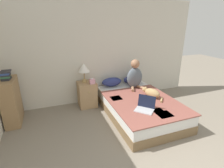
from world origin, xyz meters
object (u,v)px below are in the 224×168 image
(cat_tabby, at_px, (152,93))
(nightstand, at_px, (87,94))
(tissue_box, at_px, (92,81))
(pillow_near, at_px, (112,82))
(pillow_far, at_px, (133,79))
(bed, at_px, (139,106))
(table_lamp, at_px, (84,68))
(book_stack_top, at_px, (6,75))
(person_sitting, at_px, (135,76))
(laptop_open, at_px, (145,107))
(bookshelf, at_px, (11,101))

(cat_tabby, relative_size, nightstand, 0.94)
(tissue_box, bearing_deg, pillow_near, 17.56)
(pillow_far, height_order, cat_tabby, pillow_far)
(bed, xyz_separation_m, table_lamp, (-1.02, 0.89, 0.76))
(pillow_far, bearing_deg, book_stack_top, -175.17)
(bed, xyz_separation_m, cat_tabby, (0.28, -0.05, 0.31))
(person_sitting, height_order, book_stack_top, person_sitting)
(laptop_open, relative_size, book_stack_top, 1.83)
(book_stack_top, bearing_deg, person_sitting, -1.13)
(bed, distance_m, nightstand, 1.31)
(laptop_open, distance_m, nightstand, 1.61)
(bed, xyz_separation_m, pillow_near, (-0.31, 0.92, 0.33))
(pillow_near, distance_m, laptop_open, 1.45)
(bookshelf, bearing_deg, person_sitting, -1.12)
(person_sitting, relative_size, laptop_open, 1.61)
(pillow_far, height_order, laptop_open, laptop_open)
(cat_tabby, distance_m, bookshelf, 2.98)
(nightstand, xyz_separation_m, bookshelf, (-1.62, -0.19, 0.16))
(tissue_box, xyz_separation_m, book_stack_top, (-1.73, -0.07, 0.36))
(book_stack_top, bearing_deg, pillow_near, 6.10)
(cat_tabby, bearing_deg, pillow_near, 10.52)
(person_sitting, bearing_deg, tissue_box, 173.52)
(table_lamp, relative_size, tissue_box, 3.35)
(pillow_far, bearing_deg, person_sitting, -109.87)
(bed, bearing_deg, book_stack_top, 165.49)
(book_stack_top, bearing_deg, pillow_far, 4.83)
(pillow_far, height_order, bookshelf, bookshelf)
(bed, xyz_separation_m, tissue_box, (-0.87, 0.74, 0.47))
(bed, height_order, nightstand, nightstand)
(cat_tabby, xyz_separation_m, table_lamp, (-1.30, 0.94, 0.44))
(pillow_near, height_order, table_lamp, table_lamp)
(bed, bearing_deg, cat_tabby, -9.72)
(laptop_open, bearing_deg, pillow_near, 142.86)
(book_stack_top, bearing_deg, nightstand, 6.53)
(cat_tabby, xyz_separation_m, tissue_box, (-1.15, 0.79, 0.16))
(pillow_far, xyz_separation_m, tissue_box, (-1.18, -0.18, 0.15))
(pillow_near, xyz_separation_m, laptop_open, (0.14, -1.44, -0.06))
(cat_tabby, xyz_separation_m, bookshelf, (-2.89, 0.72, -0.05))
(laptop_open, height_order, table_lamp, table_lamp)
(laptop_open, bearing_deg, pillow_far, 119.22)
(pillow_far, relative_size, book_stack_top, 2.15)
(pillow_far, distance_m, table_lamp, 1.40)
(cat_tabby, bearing_deg, tissue_box, 35.03)
(laptop_open, height_order, tissue_box, tissue_box)
(tissue_box, bearing_deg, pillow_far, 8.68)
(bookshelf, bearing_deg, tissue_box, 2.22)
(cat_tabby, height_order, laptop_open, laptop_open)
(bed, xyz_separation_m, laptop_open, (-0.16, -0.52, 0.27))
(tissue_box, xyz_separation_m, bookshelf, (-1.73, -0.07, -0.21))
(pillow_near, bearing_deg, tissue_box, -162.44)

